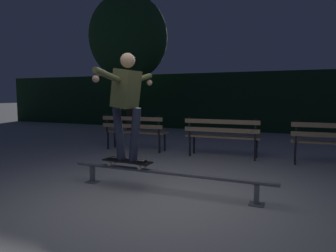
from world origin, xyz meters
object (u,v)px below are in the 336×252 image
at_px(park_bench_left_center, 222,133).
at_px(park_bench_right_center, 336,139).
at_px(park_bench_leftmost, 134,129).
at_px(tree_far_left, 128,38).
at_px(skateboarder, 127,98).
at_px(grind_rail, 165,175).
at_px(skateboard, 127,162).

distance_m(park_bench_left_center, park_bench_right_center, 2.18).
bearing_deg(park_bench_leftmost, tree_far_left, 122.17).
height_order(skateboarder, tree_far_left, tree_far_left).
relative_size(grind_rail, skateboarder, 1.95).
xyz_separation_m(park_bench_leftmost, park_bench_left_center, (2.18, 0.00, 0.00)).
bearing_deg(skateboarder, tree_far_left, 120.47).
bearing_deg(grind_rail, tree_far_left, 124.29).
relative_size(grind_rail, tree_far_left, 0.59).
xyz_separation_m(grind_rail, park_bench_left_center, (0.15, 2.68, 0.29)).
bearing_deg(skateboarder, park_bench_left_center, 74.21).
bearing_deg(park_bench_left_center, skateboard, -105.85).
distance_m(grind_rail, park_bench_leftmost, 3.37).
height_order(grind_rail, skateboard, skateboard).
relative_size(grind_rail, park_bench_leftmost, 1.88).
xyz_separation_m(skateboard, park_bench_right_center, (2.94, 2.68, 0.15)).
distance_m(park_bench_left_center, tree_far_left, 6.68).
xyz_separation_m(skateboard, skateboarder, (0.00, -0.00, 0.94)).
bearing_deg(park_bench_right_center, park_bench_left_center, 180.00).
height_order(skateboarder, park_bench_left_center, skateboarder).
height_order(skateboard, tree_far_left, tree_far_left).
relative_size(grind_rail, park_bench_left_center, 1.88).
bearing_deg(skateboarder, park_bench_leftmost, 117.93).
relative_size(park_bench_left_center, park_bench_right_center, 1.00).
distance_m(skateboarder, park_bench_right_center, 4.05).
bearing_deg(tree_far_left, skateboarder, -59.53).
xyz_separation_m(skateboard, tree_far_left, (-3.82, 6.50, 3.14)).
relative_size(skateboarder, park_bench_right_center, 0.97).
relative_size(skateboard, park_bench_left_center, 0.49).
relative_size(skateboarder, tree_far_left, 0.30).
xyz_separation_m(park_bench_left_center, park_bench_right_center, (2.18, 0.00, 0.00)).
xyz_separation_m(skateboard, park_bench_leftmost, (-1.42, 2.68, 0.15)).
height_order(skateboard, park_bench_leftmost, park_bench_leftmost).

